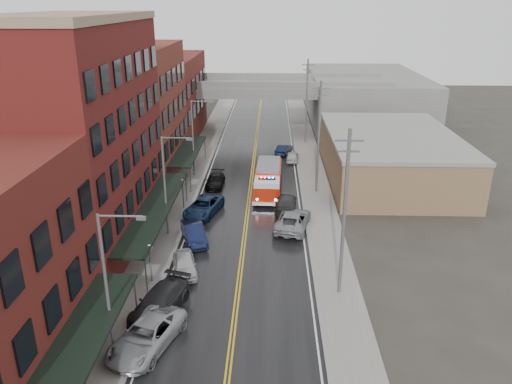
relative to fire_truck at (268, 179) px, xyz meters
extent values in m
cube|color=black|center=(-1.97, -4.43, -1.66)|extent=(11.00, 160.00, 0.02)
cube|color=slate|center=(-9.27, -4.43, -1.59)|extent=(3.00, 160.00, 0.15)
cube|color=slate|center=(5.33, -4.43, -1.59)|extent=(3.00, 160.00, 0.15)
cube|color=gray|center=(-7.62, -4.43, -1.59)|extent=(0.30, 160.00, 0.15)
cube|color=gray|center=(3.68, -4.43, -1.59)|extent=(0.30, 160.00, 0.15)
cube|color=#581717|center=(-15.27, -11.43, 7.33)|extent=(9.00, 20.00, 18.00)
cube|color=maroon|center=(-15.27, 6.07, 5.83)|extent=(9.00, 15.00, 15.00)
cube|color=maroon|center=(-15.27, 23.57, 4.33)|extent=(9.00, 20.00, 12.00)
cube|color=olive|center=(14.03, 5.57, 0.83)|extent=(14.00, 22.00, 5.00)
cube|color=slate|center=(16.03, 35.57, 2.33)|extent=(18.00, 30.00, 8.00)
cube|color=black|center=(-9.47, -30.43, 1.33)|extent=(2.60, 16.00, 0.18)
cylinder|color=slate|center=(-8.32, -22.83, -0.17)|extent=(0.10, 0.10, 3.00)
cube|color=black|center=(-9.47, -11.43, 1.33)|extent=(2.60, 18.00, 0.18)
cylinder|color=slate|center=(-8.32, -20.03, -0.17)|extent=(0.10, 0.10, 3.00)
cylinder|color=slate|center=(-8.32, -2.83, -0.17)|extent=(0.10, 0.10, 3.00)
cube|color=black|center=(-9.47, 6.07, 1.33)|extent=(2.60, 13.00, 0.18)
cylinder|color=slate|center=(-8.32, -0.03, -0.17)|extent=(0.10, 0.10, 3.00)
cylinder|color=slate|center=(-8.32, 12.17, -0.17)|extent=(0.10, 0.10, 3.00)
cylinder|color=#59595B|center=(-8.37, -18.43, -0.27)|extent=(0.14, 0.14, 2.80)
sphere|color=silver|center=(-8.37, -18.43, 1.23)|extent=(0.44, 0.44, 0.44)
cylinder|color=#59595B|center=(-8.37, -4.43, -0.27)|extent=(0.14, 0.14, 2.80)
sphere|color=silver|center=(-8.37, -4.43, 1.23)|extent=(0.44, 0.44, 0.44)
cylinder|color=#59595B|center=(-8.77, -26.43, 2.83)|extent=(0.18, 0.18, 9.00)
cylinder|color=#59595B|center=(-7.57, -26.43, 7.23)|extent=(2.40, 0.12, 0.12)
cube|color=#59595B|center=(-6.47, -26.43, 7.13)|extent=(0.50, 0.22, 0.18)
cylinder|color=#59595B|center=(-8.77, -10.43, 2.83)|extent=(0.18, 0.18, 9.00)
cylinder|color=#59595B|center=(-7.57, -10.43, 7.23)|extent=(2.40, 0.12, 0.12)
cube|color=#59595B|center=(-6.47, -10.43, 7.13)|extent=(0.50, 0.22, 0.18)
cylinder|color=#59595B|center=(-8.77, 5.57, 2.83)|extent=(0.18, 0.18, 9.00)
cylinder|color=#59595B|center=(-7.57, 5.57, 7.23)|extent=(2.40, 0.12, 0.12)
cube|color=#59595B|center=(-6.47, 5.57, 7.13)|extent=(0.50, 0.22, 0.18)
cylinder|color=#59595B|center=(5.23, -19.43, 4.33)|extent=(0.24, 0.24, 12.00)
cube|color=#59595B|center=(5.23, -19.43, 9.53)|extent=(1.80, 0.12, 0.12)
cube|color=#59595B|center=(5.23, -19.43, 8.83)|extent=(1.40, 0.12, 0.12)
cylinder|color=#59595B|center=(5.23, 0.57, 4.33)|extent=(0.24, 0.24, 12.00)
cube|color=#59595B|center=(5.23, 0.57, 9.53)|extent=(1.80, 0.12, 0.12)
cube|color=#59595B|center=(5.23, 0.57, 8.83)|extent=(1.40, 0.12, 0.12)
cylinder|color=#59595B|center=(5.23, 20.57, 4.33)|extent=(0.24, 0.24, 12.00)
cube|color=#59595B|center=(5.23, 20.57, 9.53)|extent=(1.80, 0.12, 0.12)
cube|color=#59595B|center=(5.23, 20.57, 8.83)|extent=(1.40, 0.12, 0.12)
cube|color=slate|center=(-1.97, 27.57, 5.08)|extent=(40.00, 10.00, 1.50)
cube|color=slate|center=(-12.97, 27.57, 1.33)|extent=(1.60, 8.00, 6.00)
cube|color=slate|center=(9.03, 27.57, 1.33)|extent=(1.60, 8.00, 6.00)
cube|color=#AF1D08|center=(0.05, 1.33, -0.02)|extent=(2.86, 5.93, 2.23)
cube|color=#AF1D08|center=(-0.10, -2.81, -0.34)|extent=(2.75, 2.85, 1.59)
cube|color=silver|center=(-0.10, -2.81, 0.72)|extent=(2.61, 2.64, 0.53)
cube|color=black|center=(-0.09, -2.60, -0.02)|extent=(2.73, 1.79, 0.85)
cube|color=slate|center=(0.05, 1.33, 1.25)|extent=(2.58, 5.50, 0.32)
cube|color=black|center=(-0.10, -2.81, 1.07)|extent=(1.71, 0.36, 0.15)
sphere|color=#FF0C0C|center=(-0.68, -2.79, 1.16)|extent=(0.21, 0.21, 0.21)
sphere|color=#1933FF|center=(0.49, -2.83, 1.16)|extent=(0.21, 0.21, 0.21)
cylinder|color=black|center=(-1.27, -2.88, -1.14)|extent=(1.07, 0.41, 1.06)
cylinder|color=black|center=(1.07, -2.96, -1.14)|extent=(1.07, 0.41, 1.06)
cylinder|color=black|center=(-1.14, 0.84, -1.14)|extent=(1.07, 0.41, 1.06)
cylinder|color=black|center=(1.20, 0.76, -1.14)|extent=(1.07, 0.41, 1.06)
cylinder|color=black|center=(-1.05, 3.50, -1.14)|extent=(1.07, 0.41, 1.06)
cylinder|color=black|center=(1.29, 3.42, -1.14)|extent=(1.07, 0.41, 1.06)
imported|color=#9C9EA3|center=(-6.97, -25.71, -0.84)|extent=(4.45, 6.52, 1.66)
imported|color=black|center=(-6.97, -22.11, -0.85)|extent=(3.89, 6.11, 1.65)
imported|color=#BCBCBC|center=(-6.20, -16.87, -0.95)|extent=(2.66, 4.49, 1.43)
imported|color=#0E1433|center=(-6.26, -11.63, -0.89)|extent=(3.07, 5.00, 1.55)
imported|color=#112241|center=(-6.21, -5.63, -0.89)|extent=(3.95, 6.10, 1.56)
imported|color=black|center=(-5.93, 2.15, -1.00)|extent=(2.03, 4.68, 1.34)
imported|color=gray|center=(2.33, -8.60, -0.84)|extent=(3.93, 6.39, 1.65)
imported|color=#2A2A2D|center=(1.78, -4.63, -0.87)|extent=(2.29, 5.51, 1.59)
imported|color=#BCBCBC|center=(3.03, 11.77, -1.01)|extent=(1.76, 3.97, 1.33)
imported|color=black|center=(2.02, 14.97, -0.99)|extent=(2.59, 4.34, 1.35)
camera|label=1|loc=(0.31, -50.10, 17.76)|focal=35.00mm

